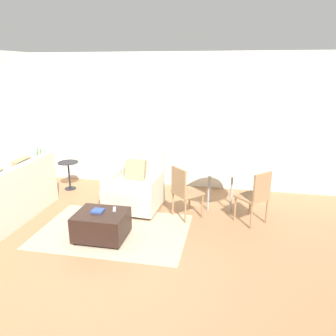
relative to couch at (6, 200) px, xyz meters
name	(u,v)px	position (x,y,z in m)	size (l,w,h in m)	color
ground_plane	(109,269)	(2.23, -1.10, -0.32)	(20.00, 20.00, 0.00)	#936B47
wall_back	(162,121)	(2.23, 2.15, 1.05)	(12.00, 0.06, 2.75)	white
area_rug	(114,231)	(1.93, -0.12, -0.32)	(2.30, 1.58, 0.01)	tan
couch	(6,200)	(0.00, 0.00, 0.00)	(0.94, 1.85, 0.95)	beige
armchair	(135,189)	(2.02, 0.78, 0.05)	(0.96, 0.92, 0.96)	beige
ottoman	(102,224)	(1.84, -0.37, -0.10)	(0.74, 0.61, 0.41)	black
book_stack	(98,211)	(1.78, -0.33, 0.11)	(0.17, 0.17, 0.03)	#2D478C
tv_remote_primary	(114,209)	(2.00, -0.21, 0.10)	(0.09, 0.17, 0.01)	#B7B7BC
potted_plant	(44,176)	(-0.18, 1.43, -0.07)	(0.37, 0.37, 1.04)	maroon
side_table	(69,170)	(0.39, 1.46, 0.09)	(0.42, 0.42, 0.59)	black
dining_table	(221,173)	(3.52, 1.15, 0.33)	(1.02, 1.02, 0.75)	#99A8AD
dining_chair_near_left	(184,189)	(2.93, 0.56, 0.20)	(0.59, 0.59, 0.90)	#93704C
dining_chair_near_right	(256,194)	(4.11, 0.56, 0.20)	(0.59, 0.59, 0.90)	#93704C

